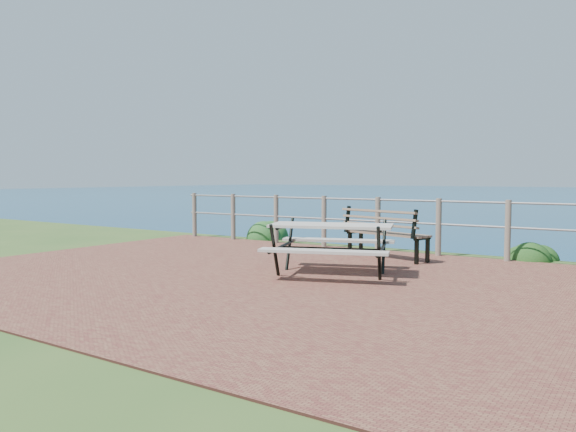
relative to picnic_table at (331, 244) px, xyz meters
The scene contains 6 objects.
ground 0.95m from the picnic_table, 129.84° to the right, with size 10.00×7.00×0.12m, color brown.
safety_railing 2.77m from the picnic_table, 101.12° to the left, with size 9.40×0.10×1.00m.
picnic_table is the anchor object (origin of this frame).
park_bench 1.89m from the picnic_table, 89.57° to the left, with size 1.59×0.78×0.87m.
shrub_lip_west 4.73m from the picnic_table, 134.96° to the left, with size 0.83×0.83×0.59m, color #1F5321.
shrub_lip_east 3.86m from the picnic_table, 57.86° to the left, with size 0.69×0.69×0.40m, color #133F16.
Camera 1 is at (4.36, -6.19, 1.39)m, focal length 35.00 mm.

